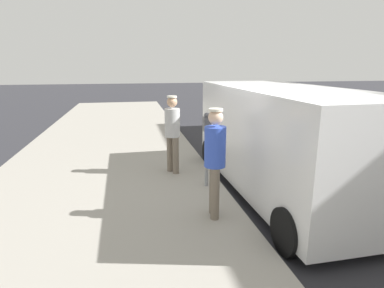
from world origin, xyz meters
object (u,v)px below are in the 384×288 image
pedestrian_in_blue (215,156)px  parking_meter_near (207,137)px  parked_van (283,138)px  pedestrian_in_gray (172,129)px

pedestrian_in_blue → parking_meter_near: bearing=-98.3°
parked_van → pedestrian_in_gray: bearing=-31.2°
parking_meter_near → pedestrian_in_gray: (0.56, -0.97, -0.01)m
pedestrian_in_gray → parked_van: bearing=148.8°
parking_meter_near → parked_van: size_ratio=0.29×
pedestrian_in_gray → parked_van: (-2.06, 1.25, -0.01)m
parking_meter_near → pedestrian_in_gray: size_ratio=0.86×
parking_meter_near → pedestrian_in_gray: pedestrian_in_gray is taller
pedestrian_in_gray → parked_van: 2.41m
parking_meter_near → pedestrian_in_gray: bearing=-60.2°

